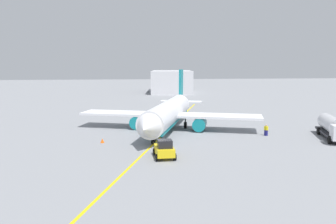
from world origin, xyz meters
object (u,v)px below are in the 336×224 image
pushback_tug (164,149)px  safety_cone_nose (102,141)px  refueling_worker (266,130)px  fuel_tanker (333,127)px  airplane (169,113)px

pushback_tug → safety_cone_nose: size_ratio=6.04×
pushback_tug → refueling_worker: (-10.03, 16.74, -0.19)m
safety_cone_nose → fuel_tanker: bearing=87.0°
fuel_tanker → safety_cone_nose: bearing=-93.0°
fuel_tanker → refueling_worker: size_ratio=6.05×
pushback_tug → safety_cone_nose: 11.43m
airplane → fuel_tanker: size_ratio=2.98×
refueling_worker → safety_cone_nose: 24.39m
airplane → refueling_worker: (6.72, 14.03, -1.88)m
fuel_tanker → pushback_tug: bearing=-75.1°
airplane → pushback_tug: size_ratio=8.45×
fuel_tanker → safety_cone_nose: 33.09m
pushback_tug → safety_cone_nose: (-8.51, -7.59, -0.71)m
fuel_tanker → safety_cone_nose: fuel_tanker is taller
fuel_tanker → refueling_worker: fuel_tanker is taller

